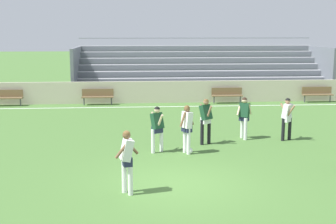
% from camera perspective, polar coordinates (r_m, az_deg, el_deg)
% --- Properties ---
extents(ground_plane, '(160.00, 160.00, 0.00)m').
position_cam_1_polar(ground_plane, '(12.71, 1.20, -9.10)').
color(ground_plane, '#477033').
extents(field_line_sideline, '(44.00, 0.12, 0.01)m').
position_cam_1_polar(field_line_sideline, '(25.14, -1.60, 0.67)').
color(field_line_sideline, white).
rests_on(field_line_sideline, ground).
extents(sideline_wall, '(48.00, 0.16, 1.28)m').
position_cam_1_polar(sideline_wall, '(26.43, -1.75, 2.54)').
color(sideline_wall, beige).
rests_on(sideline_wall, ground).
extents(bleacher_stand, '(16.40, 4.80, 3.70)m').
position_cam_1_polar(bleacher_stand, '(29.94, 4.17, 5.36)').
color(bleacher_stand, '#B2B2B7').
rests_on(bleacher_stand, ground).
extents(bench_near_wall_gap, '(1.80, 0.40, 0.90)m').
position_cam_1_polar(bench_near_wall_gap, '(26.06, -8.90, 2.11)').
color(bench_near_wall_gap, brown).
rests_on(bench_near_wall_gap, ground).
extents(bench_centre_sideline, '(1.80, 0.40, 0.90)m').
position_cam_1_polar(bench_centre_sideline, '(28.15, 18.38, 2.31)').
color(bench_centre_sideline, brown).
rests_on(bench_centre_sideline, ground).
extents(bench_far_right, '(1.80, 0.40, 0.90)m').
position_cam_1_polar(bench_far_right, '(26.96, -19.79, 1.89)').
color(bench_far_right, brown).
rests_on(bench_far_right, ground).
extents(bench_near_bin, '(1.80, 0.40, 0.90)m').
position_cam_1_polar(bench_near_bin, '(26.54, 7.49, 2.29)').
color(bench_near_bin, brown).
rests_on(bench_near_bin, ground).
extents(player_dark_on_ball, '(0.52, 0.70, 1.63)m').
position_cam_1_polar(player_dark_on_ball, '(15.65, -1.38, -1.70)').
color(player_dark_on_ball, white).
rests_on(player_dark_on_ball, ground).
extents(player_white_wide_left, '(0.57, 0.47, 1.70)m').
position_cam_1_polar(player_white_wide_left, '(15.49, 2.40, -1.64)').
color(player_white_wide_left, white).
rests_on(player_white_wide_left, ground).
extents(player_white_dropping_back, '(0.49, 0.70, 1.66)m').
position_cam_1_polar(player_white_dropping_back, '(17.95, 14.85, -0.40)').
color(player_white_dropping_back, black).
rests_on(player_white_dropping_back, ground).
extents(player_dark_wide_right, '(0.53, 0.64, 1.72)m').
position_cam_1_polar(player_dark_wide_right, '(16.80, 4.81, -0.66)').
color(player_dark_wide_right, black).
rests_on(player_dark_wide_right, ground).
extents(player_white_overlapping, '(0.63, 0.48, 1.70)m').
position_cam_1_polar(player_white_overlapping, '(11.73, -5.23, -5.61)').
color(player_white_overlapping, white).
rests_on(player_white_overlapping, ground).
extents(player_dark_pressing_high, '(0.69, 0.48, 1.66)m').
position_cam_1_polar(player_dark_pressing_high, '(17.83, 9.63, -0.29)').
color(player_dark_pressing_high, white).
rests_on(player_dark_pressing_high, ground).
extents(soccer_ball, '(0.22, 0.22, 0.22)m').
position_cam_1_polar(soccer_ball, '(15.65, 2.74, -4.93)').
color(soccer_ball, white).
rests_on(soccer_ball, ground).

